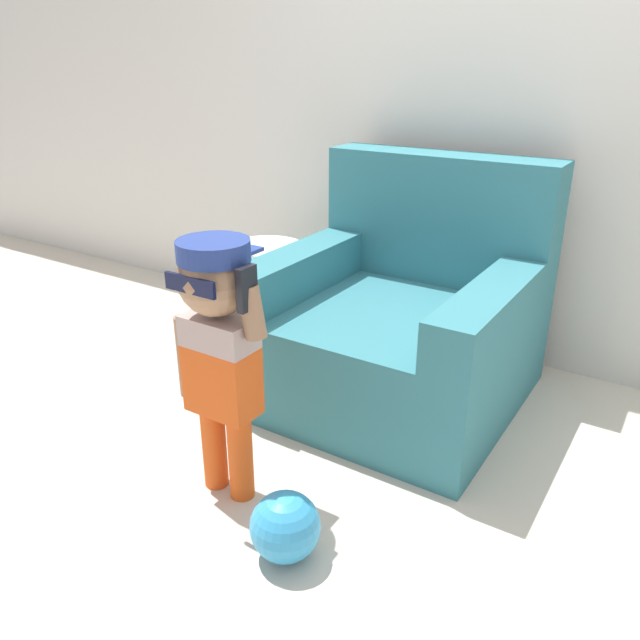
# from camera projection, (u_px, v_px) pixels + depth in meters

# --- Properties ---
(ground_plane) EXTENTS (10.00, 10.00, 0.00)m
(ground_plane) POSITION_uv_depth(u_px,v_px,m) (440.00, 412.00, 2.58)
(ground_plane) COLOR beige
(wall_back) EXTENTS (10.00, 0.05, 2.60)m
(wall_back) POSITION_uv_depth(u_px,v_px,m) (527.00, 71.00, 2.60)
(wall_back) COLOR silver
(wall_back) RESTS_ON ground_plane
(armchair) EXTENTS (1.02, 1.04, 0.98)m
(armchair) POSITION_uv_depth(u_px,v_px,m) (402.00, 318.00, 2.64)
(armchair) COLOR teal
(armchair) RESTS_ON ground_plane
(person_child) EXTENTS (0.36, 0.27, 0.87)m
(person_child) POSITION_uv_depth(u_px,v_px,m) (219.00, 332.00, 1.89)
(person_child) COLOR #E05119
(person_child) RESTS_ON ground_plane
(side_table) EXTENTS (0.38, 0.38, 0.49)m
(side_table) POSITION_uv_depth(u_px,v_px,m) (267.00, 282.00, 3.18)
(side_table) COLOR white
(side_table) RESTS_ON ground_plane
(toy_ball) EXTENTS (0.21, 0.21, 0.21)m
(toy_ball) POSITION_uv_depth(u_px,v_px,m) (285.00, 526.00, 1.80)
(toy_ball) COLOR #3399D1
(toy_ball) RESTS_ON ground_plane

